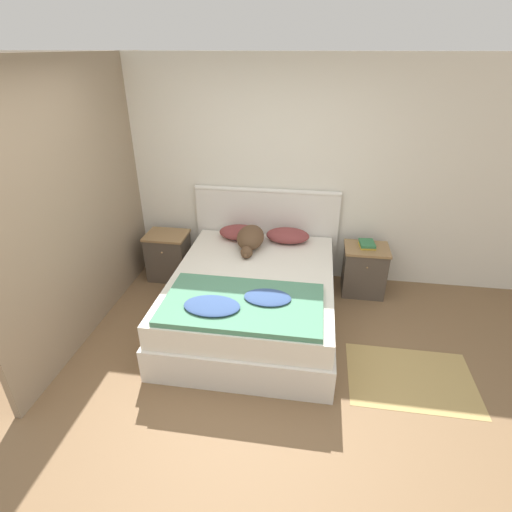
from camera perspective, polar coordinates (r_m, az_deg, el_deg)
name	(u,v)px	position (r m, az deg, el deg)	size (l,w,h in m)	color
ground_plane	(229,393)	(3.56, -3.92, -18.97)	(16.00, 16.00, 0.00)	brown
wall_back	(264,174)	(4.72, 1.15, 11.63)	(9.00, 0.06, 2.55)	silver
wall_side_left	(89,198)	(4.26, -22.77, 7.64)	(0.06, 3.10, 2.55)	gray
bed	(253,299)	(4.14, -0.43, -6.11)	(1.64, 2.03, 0.57)	silver
headboard	(266,231)	(4.89, 1.48, 3.57)	(1.72, 0.06, 1.13)	silver
nightstand_left	(169,256)	(5.05, -12.37, 0.06)	(0.50, 0.41, 0.58)	#4C4238
nightstand_right	(364,270)	(4.79, 15.18, -1.93)	(0.50, 0.41, 0.58)	#4C4238
pillow_left	(240,232)	(4.69, -2.25, 3.38)	(0.50, 0.32, 0.15)	brown
pillow_right	(288,235)	(4.63, 4.55, 2.94)	(0.50, 0.32, 0.15)	brown
quilt	(241,304)	(3.49, -2.11, -6.84)	(1.39, 0.80, 0.09)	#4C8466
dog	(250,238)	(4.46, -0.79, 2.54)	(0.30, 0.66, 0.24)	brown
book_stack	(367,244)	(4.67, 15.59, 1.62)	(0.18, 0.23, 0.05)	gold
rug	(410,378)	(3.91, 21.20, -15.95)	(1.08, 0.77, 0.00)	tan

